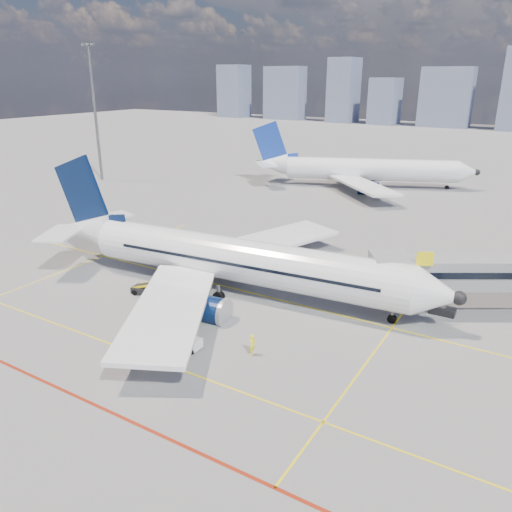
{
  "coord_description": "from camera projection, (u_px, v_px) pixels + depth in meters",
  "views": [
    {
      "loc": [
        23.45,
        -29.45,
        19.75
      ],
      "look_at": [
        0.93,
        7.75,
        4.0
      ],
      "focal_mm": 35.0,
      "sensor_mm": 36.0,
      "label": 1
    }
  ],
  "objects": [
    {
      "name": "main_aircraft",
      "position": [
        225.0,
        258.0,
        47.91
      ],
      "size": [
        42.62,
        37.09,
        12.45
      ],
      "rotation": [
        0.0,
        0.0,
        0.09
      ],
      "color": "white",
      "rests_on": "ground"
    },
    {
      "name": "second_aircraft",
      "position": [
        361.0,
        170.0,
        93.23
      ],
      "size": [
        39.92,
        33.8,
        12.19
      ],
      "rotation": [
        0.0,
        0.0,
        0.38
      ],
      "color": "white",
      "rests_on": "ground"
    },
    {
      "name": "baggage_tug",
      "position": [
        186.0,
        340.0,
        38.17
      ],
      "size": [
        2.13,
        1.28,
        1.47
      ],
      "rotation": [
        0.0,
        0.0,
        0.01
      ],
      "color": "white",
      "rests_on": "ground"
    },
    {
      "name": "floodlight_mast_nw",
      "position": [
        95.0,
        110.0,
        96.15
      ],
      "size": [
        3.2,
        0.61,
        25.45
      ],
      "color": "slate",
      "rests_on": "ground"
    },
    {
      "name": "ramp_worker",
      "position": [
        252.0,
        345.0,
        37.21
      ],
      "size": [
        0.42,
        0.63,
        1.69
      ],
      "primitive_type": "imported",
      "rotation": [
        0.0,
        0.0,
        1.54
      ],
      "color": "#FFF51A",
      "rests_on": "ground"
    },
    {
      "name": "ground",
      "position": [
        199.0,
        326.0,
        41.83
      ],
      "size": [
        420.0,
        420.0,
        0.0
      ],
      "primitive_type": "plane",
      "color": "gray",
      "rests_on": "ground"
    },
    {
      "name": "cargo_dolly",
      "position": [
        171.0,
        320.0,
        40.58
      ],
      "size": [
        3.6,
        2.55,
        1.81
      ],
      "rotation": [
        0.0,
        0.0,
        -0.37
      ],
      "color": "black",
      "rests_on": "ground"
    },
    {
      "name": "apron_markings",
      "position": [
        162.0,
        344.0,
        38.97
      ],
      "size": [
        90.0,
        35.12,
        0.01
      ],
      "color": "yellow",
      "rests_on": "ground"
    },
    {
      "name": "belt_loader",
      "position": [
        153.0,
        290.0,
        47.48
      ],
      "size": [
        5.55,
        2.2,
        2.23
      ],
      "rotation": [
        0.0,
        0.0,
        0.18
      ],
      "color": "black",
      "rests_on": "ground"
    }
  ]
}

